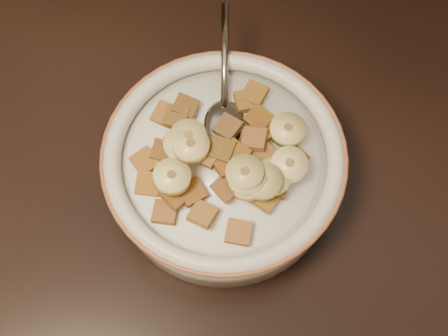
% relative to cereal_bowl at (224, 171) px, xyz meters
% --- Properties ---
extents(floor, '(4.00, 4.50, 0.10)m').
position_rel_cereal_bowl_xyz_m(floor, '(-0.27, -0.12, -0.82)').
color(floor, '#422816').
rests_on(floor, ground).
extents(cereal_bowl, '(0.20, 0.20, 0.05)m').
position_rel_cereal_bowl_xyz_m(cereal_bowl, '(0.00, 0.00, 0.00)').
color(cereal_bowl, silver).
rests_on(cereal_bowl, table).
extents(milk, '(0.17, 0.17, 0.00)m').
position_rel_cereal_bowl_xyz_m(milk, '(0.00, 0.00, 0.02)').
color(milk, white).
rests_on(milk, cereal_bowl).
extents(spoon, '(0.05, 0.06, 0.01)m').
position_rel_cereal_bowl_xyz_m(spoon, '(-0.01, 0.03, 0.03)').
color(spoon, gray).
rests_on(spoon, cereal_bowl).
extents(cereal_square_0, '(0.02, 0.02, 0.01)m').
position_rel_cereal_bowl_xyz_m(cereal_square_0, '(-0.05, 0.03, 0.03)').
color(cereal_square_0, brown).
rests_on(cereal_square_0, milk).
extents(cereal_square_1, '(0.02, 0.02, 0.01)m').
position_rel_cereal_bowl_xyz_m(cereal_square_1, '(-0.06, 0.02, 0.03)').
color(cereal_square_1, olive).
rests_on(cereal_square_1, milk).
extents(cereal_square_2, '(0.03, 0.03, 0.01)m').
position_rel_cereal_bowl_xyz_m(cereal_square_2, '(-0.01, -0.04, 0.03)').
color(cereal_square_2, brown).
rests_on(cereal_square_2, milk).
extents(cereal_square_3, '(0.03, 0.03, 0.01)m').
position_rel_cereal_bowl_xyz_m(cereal_square_3, '(0.01, -0.01, 0.04)').
color(cereal_square_3, brown).
rests_on(cereal_square_3, milk).
extents(cereal_square_4, '(0.03, 0.03, 0.01)m').
position_rel_cereal_bowl_xyz_m(cereal_square_4, '(0.02, 0.04, 0.04)').
color(cereal_square_4, brown).
rests_on(cereal_square_4, milk).
extents(cereal_square_5, '(0.02, 0.02, 0.01)m').
position_rel_cereal_bowl_xyz_m(cereal_square_5, '(0.00, -0.06, 0.04)').
color(cereal_square_5, brown).
rests_on(cereal_square_5, milk).
extents(cereal_square_6, '(0.03, 0.03, 0.01)m').
position_rel_cereal_bowl_xyz_m(cereal_square_6, '(-0.02, -0.05, 0.04)').
color(cereal_square_6, brown).
rests_on(cereal_square_6, milk).
extents(cereal_square_7, '(0.02, 0.02, 0.01)m').
position_rel_cereal_bowl_xyz_m(cereal_square_7, '(-0.03, -0.06, 0.03)').
color(cereal_square_7, brown).
rests_on(cereal_square_7, milk).
extents(cereal_square_8, '(0.02, 0.02, 0.01)m').
position_rel_cereal_bowl_xyz_m(cereal_square_8, '(0.05, -0.01, 0.03)').
color(cereal_square_8, brown).
rests_on(cereal_square_8, milk).
extents(cereal_square_9, '(0.02, 0.02, 0.01)m').
position_rel_cereal_bowl_xyz_m(cereal_square_9, '(-0.02, -0.01, 0.05)').
color(cereal_square_9, brown).
rests_on(cereal_square_9, milk).
extents(cereal_square_10, '(0.02, 0.02, 0.01)m').
position_rel_cereal_bowl_xyz_m(cereal_square_10, '(-0.04, -0.00, 0.04)').
color(cereal_square_10, brown).
rests_on(cereal_square_10, milk).
extents(cereal_square_11, '(0.02, 0.02, 0.01)m').
position_rel_cereal_bowl_xyz_m(cereal_square_11, '(0.05, -0.03, 0.03)').
color(cereal_square_11, olive).
rests_on(cereal_square_11, milk).
extents(cereal_square_12, '(0.03, 0.03, 0.01)m').
position_rel_cereal_bowl_xyz_m(cereal_square_12, '(0.03, 0.01, 0.04)').
color(cereal_square_12, brown).
rests_on(cereal_square_12, milk).
extents(cereal_square_13, '(0.02, 0.02, 0.01)m').
position_rel_cereal_bowl_xyz_m(cereal_square_13, '(0.00, 0.07, 0.03)').
color(cereal_square_13, brown).
rests_on(cereal_square_13, milk).
extents(cereal_square_14, '(0.03, 0.02, 0.01)m').
position_rel_cereal_bowl_xyz_m(cereal_square_14, '(-0.00, 0.02, 0.04)').
color(cereal_square_14, brown).
rests_on(cereal_square_14, milk).
extents(cereal_square_15, '(0.02, 0.02, 0.01)m').
position_rel_cereal_bowl_xyz_m(cereal_square_15, '(0.01, -0.00, 0.05)').
color(cereal_square_15, brown).
rests_on(cereal_square_15, milk).
extents(cereal_square_16, '(0.02, 0.02, 0.01)m').
position_rel_cereal_bowl_xyz_m(cereal_square_16, '(-0.05, -0.02, 0.03)').
color(cereal_square_16, brown).
rests_on(cereal_square_16, milk).
extents(cereal_square_17, '(0.03, 0.03, 0.01)m').
position_rel_cereal_bowl_xyz_m(cereal_square_17, '(0.02, 0.03, 0.04)').
color(cereal_square_17, brown).
rests_on(cereal_square_17, milk).
extents(cereal_square_18, '(0.02, 0.02, 0.01)m').
position_rel_cereal_bowl_xyz_m(cereal_square_18, '(0.03, -0.06, 0.03)').
color(cereal_square_18, '#935F2E').
rests_on(cereal_square_18, milk).
extents(cereal_square_19, '(0.02, 0.02, 0.01)m').
position_rel_cereal_bowl_xyz_m(cereal_square_19, '(-0.01, -0.01, 0.05)').
color(cereal_square_19, olive).
rests_on(cereal_square_19, milk).
extents(cereal_square_20, '(0.02, 0.02, 0.01)m').
position_rel_cereal_bowl_xyz_m(cereal_square_20, '(0.02, 0.02, 0.04)').
color(cereal_square_20, '#966136').
rests_on(cereal_square_20, milk).
extents(cereal_square_21, '(0.03, 0.03, 0.01)m').
position_rel_cereal_bowl_xyz_m(cereal_square_21, '(0.01, -0.03, 0.04)').
color(cereal_square_21, brown).
rests_on(cereal_square_21, milk).
extents(cereal_square_22, '(0.03, 0.03, 0.01)m').
position_rel_cereal_bowl_xyz_m(cereal_square_22, '(0.06, 0.02, 0.03)').
color(cereal_square_22, olive).
rests_on(cereal_square_22, milk).
extents(cereal_square_23, '(0.02, 0.02, 0.01)m').
position_rel_cereal_bowl_xyz_m(cereal_square_23, '(-0.00, -0.00, 0.05)').
color(cereal_square_23, brown).
rests_on(cereal_square_23, milk).
extents(cereal_square_24, '(0.02, 0.02, 0.01)m').
position_rel_cereal_bowl_xyz_m(cereal_square_24, '(-0.05, 0.02, 0.03)').
color(cereal_square_24, brown).
rests_on(cereal_square_24, milk).
extents(cereal_square_25, '(0.02, 0.02, 0.01)m').
position_rel_cereal_bowl_xyz_m(cereal_square_25, '(0.05, 0.00, 0.04)').
color(cereal_square_25, brown).
rests_on(cereal_square_25, milk).
extents(cereal_square_26, '(0.03, 0.03, 0.01)m').
position_rel_cereal_bowl_xyz_m(cereal_square_26, '(-0.00, 0.06, 0.03)').
color(cereal_square_26, brown).
rests_on(cereal_square_26, milk).
extents(cereal_square_27, '(0.03, 0.03, 0.01)m').
position_rel_cereal_bowl_xyz_m(cereal_square_27, '(-0.06, -0.03, 0.03)').
color(cereal_square_27, brown).
rests_on(cereal_square_27, milk).
extents(cereal_square_28, '(0.02, 0.02, 0.01)m').
position_rel_cereal_bowl_xyz_m(cereal_square_28, '(-0.05, -0.05, 0.03)').
color(cereal_square_28, '#965819').
rests_on(cereal_square_28, milk).
extents(banana_slice_0, '(0.04, 0.04, 0.01)m').
position_rel_cereal_bowl_xyz_m(banana_slice_0, '(-0.03, -0.01, 0.05)').
color(banana_slice_0, '#DFD688').
rests_on(banana_slice_0, milk).
extents(banana_slice_1, '(0.04, 0.04, 0.01)m').
position_rel_cereal_bowl_xyz_m(banana_slice_1, '(0.06, 0.00, 0.05)').
color(banana_slice_1, beige).
rests_on(banana_slice_1, milk).
extents(banana_slice_2, '(0.04, 0.04, 0.01)m').
position_rel_cereal_bowl_xyz_m(banana_slice_2, '(0.04, -0.02, 0.05)').
color(banana_slice_2, tan).
rests_on(banana_slice_2, milk).
extents(banana_slice_3, '(0.04, 0.04, 0.01)m').
position_rel_cereal_bowl_xyz_m(banana_slice_3, '(0.03, -0.02, 0.05)').
color(banana_slice_3, '#E7D37D').
rests_on(banana_slice_3, milk).
extents(banana_slice_4, '(0.04, 0.04, 0.02)m').
position_rel_cereal_bowl_xyz_m(banana_slice_4, '(-0.03, -0.01, 0.05)').
color(banana_slice_4, beige).
rests_on(banana_slice_4, milk).
extents(banana_slice_5, '(0.04, 0.04, 0.02)m').
position_rel_cereal_bowl_xyz_m(banana_slice_5, '(-0.03, -0.04, 0.05)').
color(banana_slice_5, '#FCEE7D').
rests_on(banana_slice_5, milk).
extents(banana_slice_6, '(0.04, 0.04, 0.01)m').
position_rel_cereal_bowl_xyz_m(banana_slice_6, '(0.04, 0.04, 0.04)').
color(banana_slice_6, '#CDBC89').
rests_on(banana_slice_6, milk).
extents(banana_slice_7, '(0.03, 0.03, 0.01)m').
position_rel_cereal_bowl_xyz_m(banana_slice_7, '(0.03, -0.02, 0.05)').
color(banana_slice_7, '#E9CE71').
rests_on(banana_slice_7, milk).
extents(banana_slice_8, '(0.04, 0.04, 0.01)m').
position_rel_cereal_bowl_xyz_m(banana_slice_8, '(0.02, -0.02, 0.06)').
color(banana_slice_8, '#D7C870').
rests_on(banana_slice_8, milk).
extents(banana_slice_9, '(0.04, 0.04, 0.01)m').
position_rel_cereal_bowl_xyz_m(banana_slice_9, '(0.05, -0.01, 0.05)').
color(banana_slice_9, '#EED37C').
rests_on(banana_slice_9, milk).
extents(banana_slice_10, '(0.04, 0.04, 0.01)m').
position_rel_cereal_bowl_xyz_m(banana_slice_10, '(-0.03, -0.00, 0.05)').
color(banana_slice_10, '#D4B966').
rests_on(banana_slice_10, milk).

